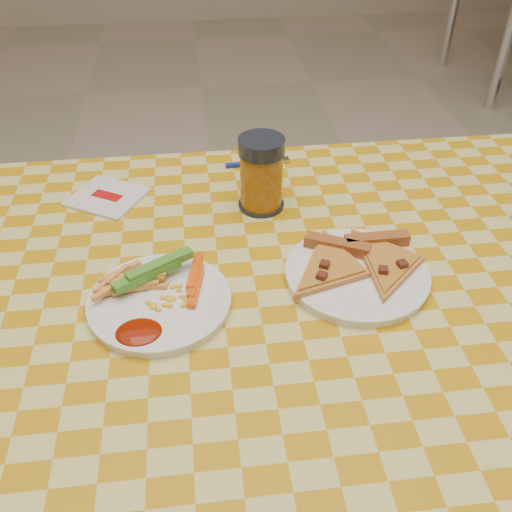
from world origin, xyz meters
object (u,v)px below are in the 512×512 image
object	(u,v)px
table	(256,326)
drink_glass	(261,174)
plate_left	(160,303)
plate_right	(357,275)

from	to	relation	value
table	drink_glass	xyz separation A→B (m)	(0.04, 0.23, 0.14)
plate_left	drink_glass	distance (m)	0.30
plate_right	drink_glass	xyz separation A→B (m)	(-0.12, 0.21, 0.06)
table	plate_right	size ratio (longest dim) A/B	6.01
drink_glass	table	bearing A→B (deg)	-99.27
table	plate_right	bearing A→B (deg)	3.79
plate_left	plate_right	xyz separation A→B (m)	(0.29, 0.03, 0.00)
plate_right	table	bearing A→B (deg)	-176.21
table	plate_left	size ratio (longest dim) A/B	6.38
table	plate_right	xyz separation A→B (m)	(0.15, 0.01, 0.08)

